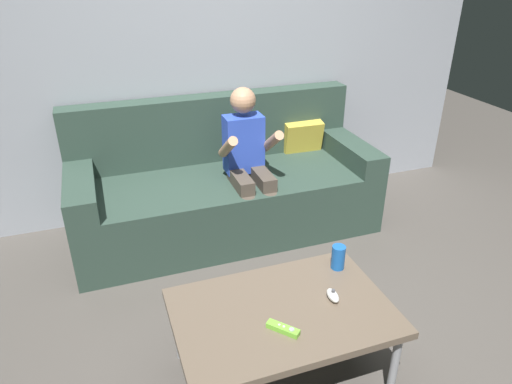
{
  "coord_description": "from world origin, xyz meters",
  "views": [
    {
      "loc": [
        -0.84,
        -1.38,
        1.76
      ],
      "look_at": [
        -0.09,
        0.75,
        0.6
      ],
      "focal_mm": 32.8,
      "sensor_mm": 36.0,
      "label": 1
    }
  ],
  "objects": [
    {
      "name": "soda_can",
      "position": [
        0.15,
        0.25,
        0.45
      ],
      "size": [
        0.07,
        0.07,
        0.12
      ],
      "primitive_type": "cylinder",
      "color": "#1959B2",
      "rests_on": "coffee_table"
    },
    {
      "name": "couch",
      "position": [
        -0.08,
        1.44,
        0.3
      ],
      "size": [
        2.03,
        0.8,
        0.89
      ],
      "color": "#2D4238",
      "rests_on": "ground"
    },
    {
      "name": "game_remote_lime_near_edge",
      "position": [
        -0.26,
        -0.06,
        0.4
      ],
      "size": [
        0.12,
        0.13,
        0.03
      ],
      "color": "#72C638",
      "rests_on": "coffee_table"
    },
    {
      "name": "wall_back",
      "position": [
        0.0,
        1.83,
        1.25
      ],
      "size": [
        4.03,
        0.05,
        2.5
      ],
      "primitive_type": "cube",
      "color": "#999EA8",
      "rests_on": "ground"
    },
    {
      "name": "ground_plane",
      "position": [
        0.0,
        0.0,
        0.0
      ],
      "size": [
        8.05,
        8.05,
        0.0
      ],
      "primitive_type": "plane",
      "color": "#4C4742"
    },
    {
      "name": "nunchuk_white",
      "position": [
        0.02,
        0.04,
        0.41
      ],
      "size": [
        0.05,
        0.09,
        0.05
      ],
      "color": "white",
      "rests_on": "coffee_table"
    },
    {
      "name": "person_seated_on_couch",
      "position": [
        0.03,
        1.25,
        0.58
      ],
      "size": [
        0.35,
        0.43,
        1.02
      ],
      "color": "#4C4238",
      "rests_on": "ground"
    },
    {
      "name": "coffee_table",
      "position": [
        -0.21,
        0.05,
        0.36
      ],
      "size": [
        0.94,
        0.62,
        0.39
      ],
      "color": "brown",
      "rests_on": "ground"
    }
  ]
}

